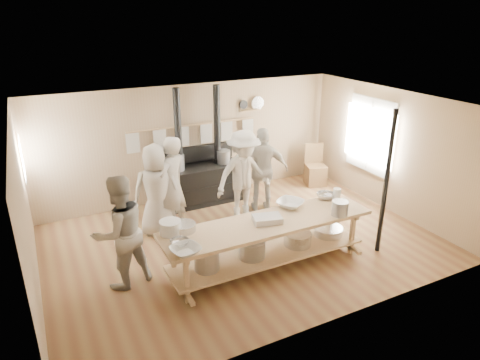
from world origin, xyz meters
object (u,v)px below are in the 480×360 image
object	(u,v)px
cook_by_window	(243,176)
chair	(315,173)
cook_left	(120,232)
cook_right	(263,170)
stove	(200,180)
cook_far_left	(172,185)
prep_table	(267,239)
roasting_pan	(267,219)
cook_center	(157,191)

from	to	relation	value
cook_by_window	chair	world-z (taller)	cook_by_window
chair	cook_left	bearing A→B (deg)	-140.91
cook_right	cook_by_window	xyz separation A→B (m)	(-0.56, -0.18, 0.03)
stove	chair	bearing A→B (deg)	-6.20
cook_far_left	cook_by_window	distance (m)	1.48
prep_table	cook_left	bearing A→B (deg)	165.29
prep_table	cook_far_left	distance (m)	2.23
prep_table	cook_far_left	bearing A→B (deg)	116.76
chair	roasting_pan	world-z (taller)	chair
stove	cook_far_left	bearing A→B (deg)	-132.95
cook_far_left	roasting_pan	distance (m)	2.18
cook_far_left	roasting_pan	size ratio (longest dim) A/B	4.18
cook_left	cook_by_window	bearing A→B (deg)	-171.93
cook_right	chair	size ratio (longest dim) A/B	1.82
prep_table	cook_right	size ratio (longest dim) A/B	1.97
stove	cook_left	bearing A→B (deg)	-132.97
cook_center	roasting_pan	size ratio (longest dim) A/B	3.95
stove	cook_right	distance (m)	1.50
prep_table	cook_left	size ratio (longest dim) A/B	1.96
cook_by_window	stove	bearing A→B (deg)	109.55
chair	cook_right	bearing A→B (deg)	-143.07
cook_left	cook_right	size ratio (longest dim) A/B	1.00
stove	cook_center	world-z (taller)	stove
stove	roasting_pan	size ratio (longest dim) A/B	5.67
cook_left	cook_center	bearing A→B (deg)	-141.76
chair	cook_far_left	bearing A→B (deg)	-152.25
cook_left	roasting_pan	xyz separation A→B (m)	(2.25, -0.59, -0.02)
cook_center	cook_left	bearing A→B (deg)	73.92
roasting_pan	cook_right	bearing A→B (deg)	62.22
stove	cook_center	xyz separation A→B (m)	(-1.29, -1.07, 0.38)
chair	roasting_pan	bearing A→B (deg)	-120.59
roasting_pan	cook_far_left	bearing A→B (deg)	116.51
cook_center	prep_table	bearing A→B (deg)	142.89
stove	cook_left	size ratio (longest dim) A/B	1.42
cook_center	roasting_pan	world-z (taller)	cook_center
prep_table	cook_far_left	xyz separation A→B (m)	(-0.99, 1.96, 0.44)
stove	cook_right	bearing A→B (deg)	-43.93
cook_far_left	cook_left	world-z (taller)	cook_far_left
cook_by_window	chair	distance (m)	2.69
cook_far_left	stove	bearing A→B (deg)	-168.59
cook_left	cook_right	bearing A→B (deg)	-172.93
cook_left	cook_center	size ratio (longest dim) A/B	1.01
cook_right	cook_left	bearing A→B (deg)	43.82
prep_table	cook_by_window	bearing A→B (deg)	75.09
stove	chair	size ratio (longest dim) A/B	2.58
cook_left	roasting_pan	distance (m)	2.32
chair	cook_center	bearing A→B (deg)	-152.92
cook_right	prep_table	bearing A→B (deg)	83.08
chair	roasting_pan	size ratio (longest dim) A/B	2.19
cook_right	cook_by_window	world-z (taller)	cook_by_window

